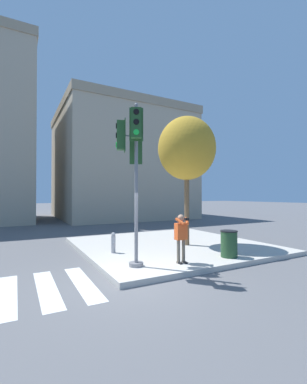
# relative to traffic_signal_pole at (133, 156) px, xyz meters

# --- Properties ---
(ground_plane) EXTENTS (160.00, 160.00, 0.00)m
(ground_plane) POSITION_rel_traffic_signal_pole_xyz_m (-0.41, -0.77, -3.68)
(ground_plane) COLOR #5B5B5E
(sidewalk_corner) EXTENTS (8.00, 8.00, 0.18)m
(sidewalk_corner) POSITION_rel_traffic_signal_pole_xyz_m (3.09, 2.73, -3.59)
(sidewalk_corner) COLOR #BCB7AD
(sidewalk_corner) RESTS_ON ground_plane
(crosswalk_stripes) EXTENTS (4.16, 3.14, 0.01)m
(crosswalk_stripes) POSITION_rel_traffic_signal_pole_xyz_m (-3.45, -0.26, -3.68)
(crosswalk_stripes) COLOR silver
(crosswalk_stripes) RESTS_ON ground_plane
(traffic_signal_pole) EXTENTS (1.01, 1.25, 5.18)m
(traffic_signal_pole) POSITION_rel_traffic_signal_pole_xyz_m (0.00, 0.00, 0.00)
(traffic_signal_pole) COLOR slate
(traffic_signal_pole) RESTS_ON sidewalk_corner
(person_photographer) EXTENTS (0.50, 0.53, 1.61)m
(person_photographer) POSITION_rel_traffic_signal_pole_xyz_m (1.59, -0.40, -2.54)
(person_photographer) COLOR black
(person_photographer) RESTS_ON sidewalk_corner
(street_tree) EXTENTS (2.61, 2.61, 5.81)m
(street_tree) POSITION_rel_traffic_signal_pole_xyz_m (3.57, 2.05, 0.85)
(street_tree) COLOR brown
(street_tree) RESTS_ON sidewalk_corner
(fire_hydrant) EXTENTS (0.17, 0.23, 0.80)m
(fire_hydrant) POSITION_rel_traffic_signal_pole_xyz_m (0.11, 2.11, -3.11)
(fire_hydrant) COLOR #99999E
(fire_hydrant) RESTS_ON sidewalk_corner
(trash_bin) EXTENTS (0.62, 0.62, 0.96)m
(trash_bin) POSITION_rel_traffic_signal_pole_xyz_m (3.59, -0.53, -3.02)
(trash_bin) COLOR #234728
(trash_bin) RESTS_ON sidewalk_corner
(building_right) EXTENTS (13.13, 13.79, 11.68)m
(building_right) POSITION_rel_traffic_signal_pole_xyz_m (7.11, 20.19, 2.17)
(building_right) COLOR tan
(building_right) RESTS_ON ground_plane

